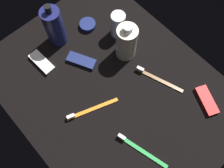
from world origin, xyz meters
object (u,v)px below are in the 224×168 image
object	(u,v)px
lotion_bottle	(54,27)
deodorant_stick	(118,25)
toothbrush_orange	(89,110)
cream_tin_left	(88,25)
bodywash_bottle	(126,42)
toothbrush_brown	(156,78)
toothbrush_green	(139,149)
snack_bar_red	(207,101)
snack_bar_white	(42,62)
snack_bar_navy	(81,61)

from	to	relation	value
lotion_bottle	deodorant_stick	size ratio (longest dim) A/B	1.79
toothbrush_orange	deodorant_stick	bearing A→B (deg)	-59.82
cream_tin_left	lotion_bottle	bearing A→B (deg)	76.79
lotion_bottle	bodywash_bottle	size ratio (longest dim) A/B	1.15
toothbrush_orange	toothbrush_brown	distance (cm)	25.74
toothbrush_green	toothbrush_orange	bearing A→B (deg)	9.52
bodywash_bottle	snack_bar_red	size ratio (longest dim) A/B	1.57
cream_tin_left	deodorant_stick	bearing A→B (deg)	-147.33
toothbrush_orange	snack_bar_white	size ratio (longest dim) A/B	1.67
toothbrush_green	snack_bar_white	distance (cm)	45.16
snack_bar_navy	lotion_bottle	bearing A→B (deg)	-25.21
bodywash_bottle	deodorant_stick	world-z (taller)	bodywash_bottle
toothbrush_green	cream_tin_left	bearing A→B (deg)	-21.25
lotion_bottle	snack_bar_navy	distance (cm)	14.90
snack_bar_navy	snack_bar_white	bearing A→B (deg)	23.85
toothbrush_green	cream_tin_left	xyz separation A→B (cm)	(46.07, -17.91, 0.32)
toothbrush_orange	snack_bar_navy	xyz separation A→B (cm)	(15.91, -9.71, 0.14)
snack_bar_navy	toothbrush_orange	bearing A→B (deg)	122.07
bodywash_bottle	toothbrush_brown	distance (cm)	16.32
cream_tin_left	toothbrush_brown	bearing A→B (deg)	-173.91
bodywash_bottle	toothbrush_orange	xyz separation A→B (cm)	(-7.94, 23.98, -6.68)
cream_tin_left	snack_bar_white	bearing A→B (deg)	92.90
cream_tin_left	toothbrush_orange	bearing A→B (deg)	140.79
lotion_bottle	toothbrush_brown	world-z (taller)	lotion_bottle
toothbrush_brown	snack_bar_white	bearing A→B (deg)	39.19
snack_bar_white	cream_tin_left	world-z (taller)	cream_tin_left
deodorant_stick	toothbrush_orange	xyz separation A→B (cm)	(-16.09, 27.67, -4.61)
snack_bar_white	cream_tin_left	xyz separation A→B (cm)	(1.14, -22.45, 0.18)
deodorant_stick	snack_bar_white	distance (cm)	30.50
lotion_bottle	snack_bar_red	world-z (taller)	lotion_bottle
toothbrush_orange	toothbrush_green	bearing A→B (deg)	-170.48
snack_bar_white	snack_bar_red	bearing A→B (deg)	-149.48
snack_bar_navy	cream_tin_left	xyz separation A→B (cm)	(10.16, -11.55, 0.18)
bodywash_bottle	snack_bar_navy	bearing A→B (deg)	60.82
lotion_bottle	toothbrush_orange	bearing A→B (deg)	161.92
bodywash_bottle	toothbrush_brown	bearing A→B (deg)	-176.88
toothbrush_green	snack_bar_red	world-z (taller)	toothbrush_green
toothbrush_brown	snack_bar_navy	bearing A→B (deg)	33.44
toothbrush_brown	cream_tin_left	world-z (taller)	toothbrush_brown
snack_bar_navy	snack_bar_red	size ratio (longest dim) A/B	1.00
toothbrush_brown	snack_bar_navy	xyz separation A→B (cm)	(22.83, 15.08, 0.14)
lotion_bottle	deodorant_stick	bearing A→B (deg)	-124.96
bodywash_bottle	snack_bar_navy	xyz separation A→B (cm)	(7.97, 14.27, -6.54)
bodywash_bottle	snack_bar_red	world-z (taller)	bodywash_bottle
deodorant_stick	snack_bar_white	bearing A→B (deg)	72.96
toothbrush_orange	snack_bar_navy	size ratio (longest dim) A/B	1.67
lotion_bottle	deodorant_stick	xyz separation A→B (cm)	(-12.76, -18.25, -2.92)
toothbrush_orange	toothbrush_brown	world-z (taller)	same
toothbrush_brown	snack_bar_navy	world-z (taller)	toothbrush_brown
lotion_bottle	toothbrush_green	distance (cm)	49.80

